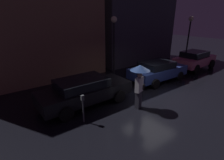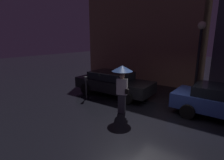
{
  "view_description": "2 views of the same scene",
  "coord_description": "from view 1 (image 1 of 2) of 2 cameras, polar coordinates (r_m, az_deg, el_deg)",
  "views": [
    {
      "loc": [
        -7.21,
        -5.85,
        4.19
      ],
      "look_at": [
        -2.45,
        0.5,
        1.26
      ],
      "focal_mm": 28.0,
      "sensor_mm": 36.0,
      "label": 1
    },
    {
      "loc": [
        2.2,
        -6.83,
        3.24
      ],
      "look_at": [
        -2.95,
        0.35,
        1.14
      ],
      "focal_mm": 28.0,
      "sensor_mm": 36.0,
      "label": 2
    }
  ],
  "objects": [
    {
      "name": "parked_car_black",
      "position": [
        8.74,
        -8.89,
        -3.32
      ],
      "size": [
        4.62,
        2.01,
        1.35
      ],
      "rotation": [
        0.0,
        0.0,
        0.01
      ],
      "color": "black",
      "rests_on": "ground"
    },
    {
      "name": "pedestrian_with_umbrella",
      "position": [
        8.03,
        9.03,
        0.9
      ],
      "size": [
        0.9,
        0.9,
        2.14
      ],
      "rotation": [
        0.0,
        0.0,
        3.45
      ],
      "color": "#383842",
      "rests_on": "ground"
    },
    {
      "name": "parked_car_blue",
      "position": [
        12.23,
        14.62,
        3.08
      ],
      "size": [
        4.14,
        2.01,
        1.34
      ],
      "rotation": [
        0.0,
        0.0,
        -0.04
      ],
      "color": "navy",
      "rests_on": "ground"
    },
    {
      "name": "street_lamp_far",
      "position": [
        19.93,
        24.08,
        15.46
      ],
      "size": [
        0.48,
        0.48,
        4.15
      ],
      "color": "black",
      "rests_on": "ground"
    },
    {
      "name": "building_facade_left",
      "position": [
        12.71,
        -24.51,
        18.06
      ],
      "size": [
        9.0,
        3.0,
        8.16
      ],
      "color": "#8C664C",
      "rests_on": "ground"
    },
    {
      "name": "parked_car_pink",
      "position": [
        16.14,
        25.36,
        6.14
      ],
      "size": [
        4.07,
        1.96,
        1.47
      ],
      "rotation": [
        0.0,
        0.0,
        0.04
      ],
      "color": "#DB6684",
      "rests_on": "ground"
    },
    {
      "name": "building_facade_right",
      "position": [
        17.22,
        7.76,
        19.51
      ],
      "size": [
        7.65,
        3.0,
        8.03
      ],
      "color": "#3D3D47",
      "rests_on": "ground"
    },
    {
      "name": "ground_plane",
      "position": [
        10.18,
        12.85,
        -4.57
      ],
      "size": [
        60.0,
        60.0,
        0.0
      ],
      "primitive_type": "plane",
      "color": "black"
    },
    {
      "name": "street_lamp_near",
      "position": [
        12.57,
        0.64,
        14.53
      ],
      "size": [
        0.42,
        0.42,
        4.16
      ],
      "color": "black",
      "rests_on": "ground"
    },
    {
      "name": "parking_meter",
      "position": [
        7.26,
        -9.47,
        -8.26
      ],
      "size": [
        0.12,
        0.1,
        1.22
      ],
      "color": "#4C5154",
      "rests_on": "ground"
    }
  ]
}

